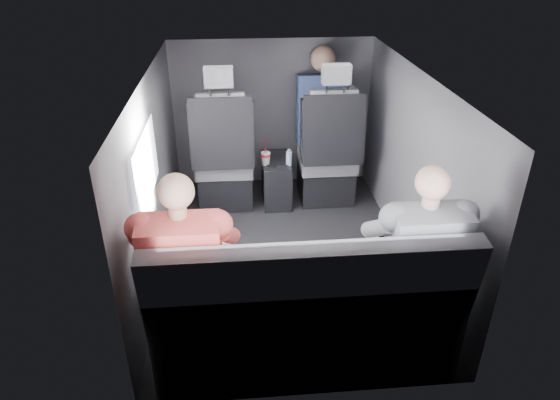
{
  "coord_description": "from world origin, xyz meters",
  "views": [
    {
      "loc": [
        -0.32,
        -3.11,
        2.15
      ],
      "look_at": [
        -0.05,
        -0.05,
        0.5
      ],
      "focal_mm": 32.0,
      "sensor_mm": 36.0,
      "label": 1
    }
  ],
  "objects": [
    {
      "name": "laptop_black",
      "position": [
        0.57,
        -0.78,
        0.63
      ],
      "size": [
        0.3,
        0.26,
        0.21
      ],
      "color": "black",
      "rests_on": "passenger_rear_right"
    },
    {
      "name": "floor",
      "position": [
        0.0,
        0.0,
        0.0
      ],
      "size": [
        2.6,
        2.6,
        0.0
      ],
      "primitive_type": "plane",
      "color": "black",
      "rests_on": "ground"
    },
    {
      "name": "laptop_white",
      "position": [
        -0.66,
        -0.78,
        0.64
      ],
      "size": [
        0.43,
        0.48,
        0.26
      ],
      "color": "silver",
      "rests_on": "passenger_rear_left"
    },
    {
      "name": "passenger_front_right",
      "position": [
        0.42,
        1.1,
        0.76
      ],
      "size": [
        0.43,
        0.43,
        0.89
      ],
      "color": "navy",
      "rests_on": "front_seat_right"
    },
    {
      "name": "ceiling",
      "position": [
        0.0,
        0.0,
        1.35
      ],
      "size": [
        2.6,
        2.6,
        0.0
      ],
      "primitive_type": "plane",
      "rotation": [
        3.14,
        0.0,
        0.0
      ],
      "color": "#B2B2AD",
      "rests_on": "panel_back"
    },
    {
      "name": "water_bottle",
      "position": [
        0.1,
        0.75,
        0.47
      ],
      "size": [
        0.05,
        0.05,
        0.14
      ],
      "color": "#AFD7ED",
      "rests_on": "center_console"
    },
    {
      "name": "center_console",
      "position": [
        0.0,
        0.88,
        0.2
      ],
      "size": [
        0.24,
        0.48,
        0.41
      ],
      "color": "black",
      "rests_on": "floor"
    },
    {
      "name": "passenger_rear_right",
      "position": [
        0.59,
        -0.97,
        0.62
      ],
      "size": [
        0.48,
        0.6,
        1.19
      ],
      "color": "navy",
      "rests_on": "rear_bench"
    },
    {
      "name": "front_seat_right",
      "position": [
        0.45,
        0.84,
        0.4
      ],
      "size": [
        0.52,
        0.58,
        1.26
      ],
      "color": "black",
      "rests_on": "floor"
    },
    {
      "name": "panel_back",
      "position": [
        0.0,
        -1.3,
        0.68
      ],
      "size": [
        1.8,
        0.02,
        1.35
      ],
      "primitive_type": "cube",
      "color": "#56565B",
      "rests_on": "floor"
    },
    {
      "name": "panel_left",
      "position": [
        -0.9,
        0.0,
        0.68
      ],
      "size": [
        0.02,
        2.6,
        1.35
      ],
      "primitive_type": "cube",
      "color": "#56565B",
      "rests_on": "floor"
    },
    {
      "name": "front_seat_left",
      "position": [
        -0.45,
        0.84,
        0.4
      ],
      "size": [
        0.52,
        0.58,
        1.26
      ],
      "color": "black",
      "rests_on": "floor"
    },
    {
      "name": "side_window",
      "position": [
        -0.88,
        -0.3,
        0.9
      ],
      "size": [
        0.02,
        0.75,
        0.42
      ],
      "primitive_type": "cube",
      "color": "white",
      "rests_on": "panel_left"
    },
    {
      "name": "rear_bench",
      "position": [
        0.0,
        -1.06,
        0.31
      ],
      "size": [
        1.6,
        0.57,
        0.92
      ],
      "color": "slate",
      "rests_on": "floor"
    },
    {
      "name": "panel_right",
      "position": [
        0.9,
        0.0,
        0.68
      ],
      "size": [
        0.02,
        2.6,
        1.35
      ],
      "primitive_type": "cube",
      "color": "#56565B",
      "rests_on": "floor"
    },
    {
      "name": "seatbelt",
      "position": [
        0.45,
        0.67,
        0.8
      ],
      "size": [
        0.35,
        0.11,
        0.59
      ],
      "primitive_type": "cube",
      "rotation": [
        -0.14,
        0.49,
        0.0
      ],
      "color": "black",
      "rests_on": "front_seat_right"
    },
    {
      "name": "panel_front",
      "position": [
        0.0,
        1.3,
        0.68
      ],
      "size": [
        1.8,
        0.02,
        1.35
      ],
      "primitive_type": "cube",
      "color": "#56565B",
      "rests_on": "floor"
    },
    {
      "name": "passenger_rear_left",
      "position": [
        -0.61,
        -0.97,
        0.62
      ],
      "size": [
        0.49,
        0.61,
        1.2
      ],
      "color": "#37363C",
      "rests_on": "rear_bench"
    },
    {
      "name": "soda_cup",
      "position": [
        -0.1,
        0.78,
        0.46
      ],
      "size": [
        0.08,
        0.08,
        0.24
      ],
      "color": "white",
      "rests_on": "center_console"
    }
  ]
}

